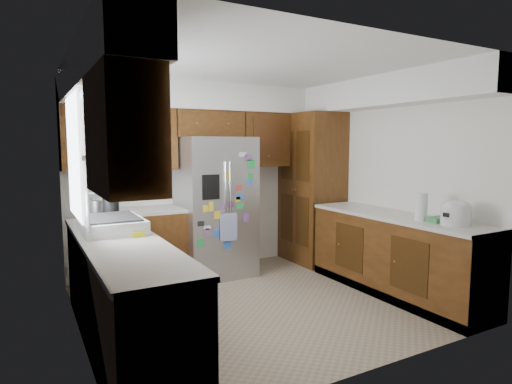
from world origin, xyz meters
TOP-DOWN VIEW (x-y plane):
  - floor at (0.00, 0.00)m, footprint 3.60×3.60m
  - room_shell at (-0.11, 0.36)m, footprint 3.64×3.24m
  - left_counter_run at (-1.36, 0.03)m, footprint 1.36×3.20m
  - right_counter_run at (1.50, -0.47)m, footprint 0.63×2.25m
  - pantry at (1.50, 1.15)m, footprint 0.60×0.90m
  - fridge at (-0.00, 1.20)m, footprint 0.90×0.79m
  - bridge_cabinet at (0.00, 1.43)m, footprint 0.96×0.34m
  - fridge_top_items at (0.05, 1.40)m, footprint 0.62×0.34m
  - sink_assembly at (-1.50, 0.10)m, footprint 0.52×0.72m
  - left_counter_clutter at (-1.45, 0.84)m, footprint 0.34×0.81m
  - rice_cooker at (1.50, -1.21)m, footprint 0.29×0.28m
  - paper_towel at (1.42, -0.86)m, footprint 0.13×0.13m

SIDE VIEW (x-z plane):
  - floor at x=0.00m, z-range 0.00..0.00m
  - right_counter_run at x=1.50m, z-range -0.04..0.88m
  - left_counter_run at x=-1.36m, z-range -0.03..0.89m
  - fridge at x=0.00m, z-range 0.00..1.80m
  - sink_assembly at x=-1.50m, z-range 0.80..1.17m
  - rice_cooker at x=1.50m, z-range 0.92..1.17m
  - left_counter_clutter at x=-1.45m, z-range 0.86..1.24m
  - paper_towel at x=1.42m, z-range 0.92..1.20m
  - pantry at x=1.50m, z-range 0.00..2.15m
  - room_shell at x=-0.11m, z-range 0.56..3.08m
  - bridge_cabinet at x=0.00m, z-range 1.80..2.15m
  - fridge_top_items at x=0.05m, z-range 2.14..2.42m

